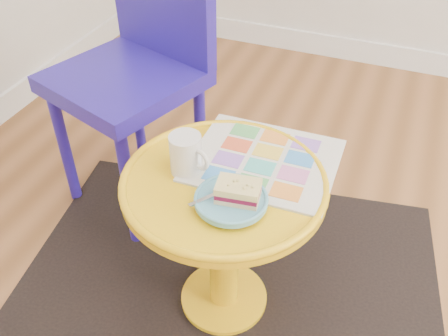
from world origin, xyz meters
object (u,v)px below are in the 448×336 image
at_px(newspaper, 264,160).
at_px(plate, 231,200).
at_px(mug, 186,153).
at_px(chair, 139,55).
at_px(side_table, 224,220).

distance_m(newspaper, plate, 0.19).
relative_size(mug, plate, 0.66).
xyz_separation_m(chair, plate, (0.51, -0.48, -0.04)).
relative_size(chair, plate, 5.62).
bearing_deg(side_table, mug, 179.62).
distance_m(side_table, chair, 0.64).
height_order(mug, plate, mug).
bearing_deg(mug, newspaper, 49.78).
bearing_deg(chair, mug, -30.09).
relative_size(side_table, newspaper, 1.39).
bearing_deg(plate, side_table, 121.99).
relative_size(chair, mug, 8.46).
bearing_deg(plate, chair, 136.23).
height_order(newspaper, mug, mug).
bearing_deg(side_table, plate, -58.01).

